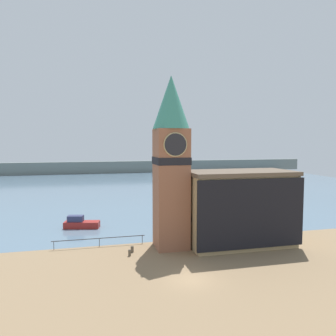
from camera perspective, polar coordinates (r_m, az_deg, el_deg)
name	(u,v)px	position (r m, az deg, el deg)	size (l,w,h in m)	color
ground_plane	(191,280)	(33.27, 4.10, -18.84)	(160.00, 160.00, 0.00)	#846B4C
water	(120,185)	(102.97, -8.37, -2.89)	(160.00, 120.00, 0.00)	slate
far_shoreline	(111,167)	(142.41, -9.89, 0.14)	(180.00, 3.00, 5.00)	slate
pier_railing	(99,239)	(43.22, -11.87, -12.01)	(11.57, 0.08, 1.09)	#333338
clock_tower	(171,158)	(40.31, 0.56, 1.84)	(4.52, 4.52, 21.28)	#935B42
pier_building	(240,208)	(43.18, 12.37, -6.79)	(13.67, 7.03, 9.56)	tan
boat_near	(81,223)	(52.89, -14.99, -9.28)	(5.57, 2.95, 1.92)	maroon
mooring_bollard_near	(132,249)	(40.65, -6.26, -13.80)	(0.37, 0.37, 0.80)	brown
mooring_bollard_far	(130,252)	(39.46, -6.72, -14.38)	(0.33, 0.33, 0.79)	brown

